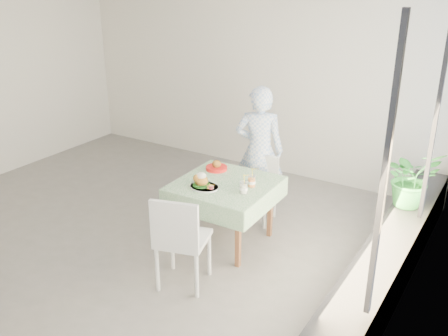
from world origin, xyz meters
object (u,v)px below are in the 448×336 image
Objects in this scene: main_dish at (203,183)px; chair_far at (258,201)px; cafe_table at (225,205)px; juice_cup_orange at (252,181)px; potted_plant at (411,178)px; chair_near at (183,257)px; diner at (259,151)px.

chair_far is at bearing 78.18° from main_dish.
juice_cup_orange is at bearing 11.55° from cafe_table.
main_dish is 0.51× the size of potted_plant.
cafe_table is 0.95m from chair_near.
cafe_table is 2.06m from potted_plant.
cafe_table is at bearing 73.43° from diner.
chair_near reaches higher than main_dish.
potted_plant reaches higher than chair_near.
chair_near reaches higher than cafe_table.
chair_near is (0.09, -0.93, -0.15)m from cafe_table.
juice_cup_orange reaches higher than chair_far.
chair_far is (0.05, 0.69, -0.21)m from cafe_table.
juice_cup_orange is (0.36, -0.84, -0.03)m from diner.
diner is at bearing 93.83° from cafe_table.
juice_cup_orange reaches higher than chair_near.
diner is 1.82m from potted_plant.
chair_near reaches higher than chair_far.
juice_cup_orange is at bearing 34.72° from main_dish.
chair_near is 1.53× the size of potted_plant.
chair_far is 1.82m from potted_plant.
cafe_table is 0.46m from juice_cup_orange.
chair_near is at bearing -130.53° from potted_plant.
diner is 0.91m from juice_cup_orange.
juice_cup_orange reaches higher than main_dish.
potted_plant reaches higher than chair_far.
chair_far is 1.62m from chair_near.
potted_plant is (1.67, 1.95, 0.52)m from chair_near.
diner is at bearing 94.56° from chair_near.
chair_far is at bearing 97.71° from diner.
diner is 1.14m from main_dish.
cafe_table is at bearing 59.92° from main_dish.
chair_near is at bearing -71.81° from main_dish.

